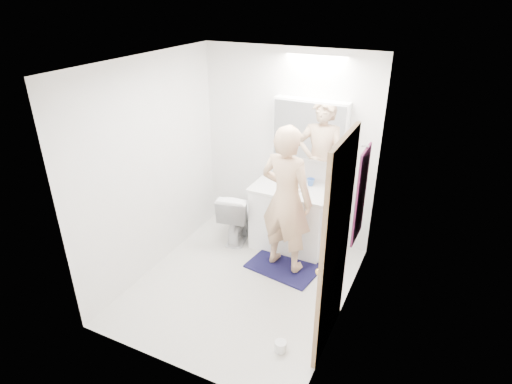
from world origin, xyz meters
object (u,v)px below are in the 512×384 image
Objects in this scene: vanity_cabinet at (291,219)px; person at (286,200)px; soap_bottle_a at (276,171)px; toilet_paper_roll at (281,346)px; soap_bottle_b at (282,173)px; medicine_cabinet at (310,130)px; toothbrush_cup at (311,182)px; toilet at (238,215)px.

vanity_cabinet is 0.69m from person.
toilet_paper_roll is (0.84, -1.80, -0.88)m from soap_bottle_a.
toilet_paper_roll is at bearing -66.99° from soap_bottle_b.
soap_bottle_b is (-0.32, 0.64, 0.01)m from person.
medicine_cabinet is 0.69m from soap_bottle_a.
soap_bottle_b is 0.39m from toothbrush_cup.
medicine_cabinet is at bearing 5.22° from soap_bottle_b.
toilet is at bearing 129.12° from toilet_paper_roll.
soap_bottle_b reaches higher than toilet.
toothbrush_cup is (0.07, 0.62, -0.03)m from person.
person is at bearing 144.97° from toilet.
toilet is 7.24× the size of toothbrush_cup.
soap_bottle_b reaches higher than toothbrush_cup.
medicine_cabinet reaches higher than toothbrush_cup.
person reaches higher than soap_bottle_b.
toothbrush_cup reaches higher than vanity_cabinet.
medicine_cabinet reaches higher than vanity_cabinet.
soap_bottle_a reaches higher than toilet.
soap_bottle_a is 0.07m from soap_bottle_b.
person is 0.72m from soap_bottle_a.
soap_bottle_a reaches higher than toilet_paper_roll.
vanity_cabinet reaches higher than toilet.
medicine_cabinet is 0.90m from person.
soap_bottle_b reaches higher than toilet_paper_roll.
toilet_paper_roll is at bearing -77.91° from toothbrush_cup.
medicine_cabinet is (0.12, 0.21, 1.11)m from vanity_cabinet.
soap_bottle_b is (0.47, 0.30, 0.56)m from toilet.
vanity_cabinet is at bearing -40.49° from soap_bottle_b.
person is 1.53m from toilet_paper_roll.
toothbrush_cup is at bearing 1.27° from soap_bottle_a.
medicine_cabinet reaches higher than toilet.
toilet is at bearing -147.15° from soap_bottle_a.
soap_bottle_b is (-0.21, 0.18, 0.52)m from vanity_cabinet.
vanity_cabinet is 3.97× the size of soap_bottle_a.
toilet reaches higher than toilet_paper_roll.
toilet_paper_roll is (0.45, -1.86, -1.45)m from medicine_cabinet.
medicine_cabinet is 0.68m from soap_bottle_b.
toilet is 2.00m from toilet_paper_roll.
toilet_paper_roll is at bearing -65.02° from soap_bottle_a.
toilet is at bearing -162.31° from toothbrush_cup.
toilet_paper_roll is (0.39, -1.81, -0.81)m from toothbrush_cup.
vanity_cabinet is 0.53m from toothbrush_cup.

